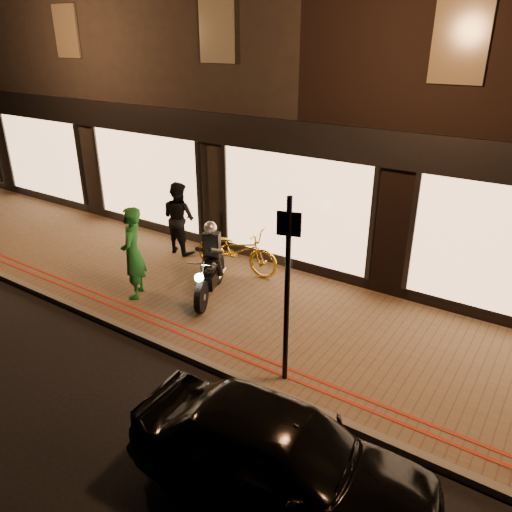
{
  "coord_description": "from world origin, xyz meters",
  "views": [
    {
      "loc": [
        5.14,
        -5.2,
        5.1
      ],
      "look_at": [
        0.12,
        2.29,
        1.1
      ],
      "focal_mm": 35.0,
      "sensor_mm": 36.0,
      "label": 1
    }
  ],
  "objects_px": {
    "motorcycle": "(210,268)",
    "sign_post": "(287,284)",
    "person_green": "(133,253)",
    "parked_car": "(280,455)",
    "bicycle_gold": "(237,250)"
  },
  "relations": [
    {
      "from": "motorcycle",
      "to": "sign_post",
      "type": "bearing_deg",
      "value": -52.71
    },
    {
      "from": "bicycle_gold",
      "to": "person_green",
      "type": "bearing_deg",
      "value": 145.28
    },
    {
      "from": "bicycle_gold",
      "to": "person_green",
      "type": "relative_size",
      "value": 1.06
    },
    {
      "from": "sign_post",
      "to": "person_green",
      "type": "relative_size",
      "value": 1.56
    },
    {
      "from": "parked_car",
      "to": "bicycle_gold",
      "type": "bearing_deg",
      "value": 35.25
    },
    {
      "from": "sign_post",
      "to": "parked_car",
      "type": "xyz_separation_m",
      "value": [
        1.03,
        -1.84,
        -1.17
      ]
    },
    {
      "from": "person_green",
      "to": "parked_car",
      "type": "relative_size",
      "value": 0.52
    },
    {
      "from": "motorcycle",
      "to": "person_green",
      "type": "relative_size",
      "value": 0.95
    },
    {
      "from": "motorcycle",
      "to": "sign_post",
      "type": "xyz_separation_m",
      "value": [
        2.7,
        -1.52,
        1.06
      ]
    },
    {
      "from": "motorcycle",
      "to": "person_green",
      "type": "xyz_separation_m",
      "value": [
        -1.28,
        -0.87,
        0.35
      ]
    },
    {
      "from": "sign_post",
      "to": "bicycle_gold",
      "type": "distance_m",
      "value": 4.15
    },
    {
      "from": "person_green",
      "to": "sign_post",
      "type": "bearing_deg",
      "value": 47.91
    },
    {
      "from": "person_green",
      "to": "motorcycle",
      "type": "bearing_deg",
      "value": 91.43
    },
    {
      "from": "motorcycle",
      "to": "person_green",
      "type": "distance_m",
      "value": 1.59
    },
    {
      "from": "sign_post",
      "to": "parked_car",
      "type": "height_order",
      "value": "sign_post"
    }
  ]
}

